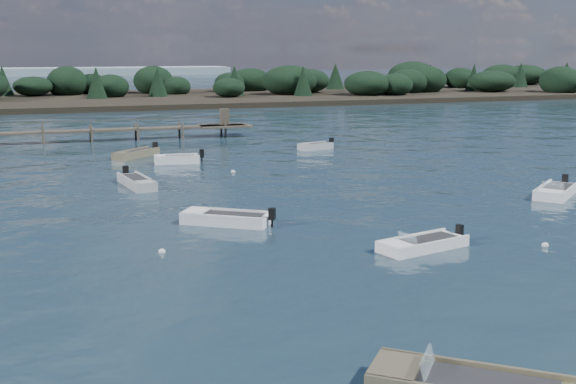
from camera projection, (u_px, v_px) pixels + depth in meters
name	position (u px, v px, depth m)	size (l,w,h in m)	color
ground	(164.00, 125.00, 81.86)	(400.00, 400.00, 0.00)	#142530
dinghy_mid_white_b	(556.00, 193.00, 42.71)	(4.60, 4.18, 1.22)	white
dinghy_mid_white_a	(422.00, 246.00, 31.33)	(4.52, 2.51, 1.04)	white
tender_far_grey_b	(316.00, 148.00, 62.26)	(3.47, 1.94, 1.16)	#A3A7AA
dinghy_extra_a	(136.00, 155.00, 57.91)	(4.14, 3.98, 1.20)	#73694C
dinghy_mid_grey	(226.00, 221.00, 35.85)	(4.49, 3.81, 1.19)	white
dinghy_extra_b	(137.00, 184.00, 45.61)	(1.97, 5.18, 1.19)	#A3A7AA
tender_far_white	(177.00, 161.00, 54.82)	(3.79, 1.65, 1.28)	white
buoy_b	(545.00, 246.00, 31.86)	(0.32, 0.32, 0.32)	silver
buoy_c	(162.00, 252.00, 30.84)	(0.32, 0.32, 0.32)	silver
buoy_e	(233.00, 172.00, 50.90)	(0.32, 0.32, 0.32)	silver
far_headland	(267.00, 87.00, 126.60)	(190.00, 40.00, 5.80)	black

